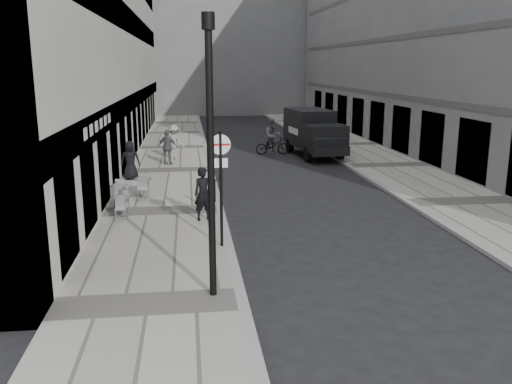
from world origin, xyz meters
TOP-DOWN VIEW (x-y plane):
  - ground at (0.00, 0.00)m, footprint 120.00×120.00m
  - sidewalk at (-2.00, 18.00)m, footprint 4.00×60.00m
  - far_sidewalk at (9.00, 18.00)m, footprint 4.00×60.00m
  - building_far at (1.50, 56.00)m, footprint 24.00×16.00m
  - walking_man at (-0.61, 8.97)m, footprint 0.72×0.56m
  - sign_post at (-0.20, 6.28)m, footprint 0.55×0.09m
  - lamppost at (-0.60, 3.00)m, footprint 0.27×0.27m
  - bollard_near at (-0.15, 11.37)m, footprint 0.11×0.11m
  - bollard_far at (-0.60, 10.87)m, footprint 0.12×0.12m
  - panel_van at (5.98, 21.90)m, footprint 2.56×5.69m
  - cyclist at (3.78, 22.72)m, footprint 1.95×0.76m
  - pedestrian_a at (-2.09, 19.42)m, footprint 1.13×0.77m
  - pedestrian_b at (-1.79, 21.08)m, footprint 1.37×1.16m
  - pedestrian_c at (-3.60, 15.86)m, footprint 0.87×0.60m
  - cafe_table_near at (-3.28, 9.73)m, footprint 0.63×1.43m
  - cafe_table_mid at (-3.60, 11.50)m, footprint 0.64×1.46m
  - cafe_table_far at (-2.80, 12.44)m, footprint 0.67×1.51m

SIDE VIEW (x-z plane):
  - ground at x=0.00m, z-range 0.00..0.00m
  - sidewalk at x=-2.00m, z-range 0.00..0.12m
  - far_sidewalk at x=9.00m, z-range 0.00..0.12m
  - bollard_near at x=-0.15m, z-range 0.12..0.92m
  - cafe_table_near at x=-3.28m, z-range 0.13..0.94m
  - cafe_table_mid at x=-3.60m, z-range 0.13..0.95m
  - cafe_table_far at x=-2.80m, z-range 0.13..0.98m
  - bollard_far at x=-0.60m, z-range 0.12..1.00m
  - cyclist at x=3.78m, z-range -0.23..1.85m
  - pedestrian_c at x=-3.60m, z-range 0.12..1.83m
  - walking_man at x=-0.61m, z-range 0.12..1.85m
  - pedestrian_a at x=-2.09m, z-range 0.12..1.90m
  - pedestrian_b at x=-1.79m, z-range 0.12..1.95m
  - panel_van at x=5.98m, z-range 0.16..2.76m
  - sign_post at x=-0.20m, z-range 0.58..3.79m
  - lamppost at x=-0.60m, z-range 0.45..6.37m
  - building_far at x=1.50m, z-range 0.00..22.00m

